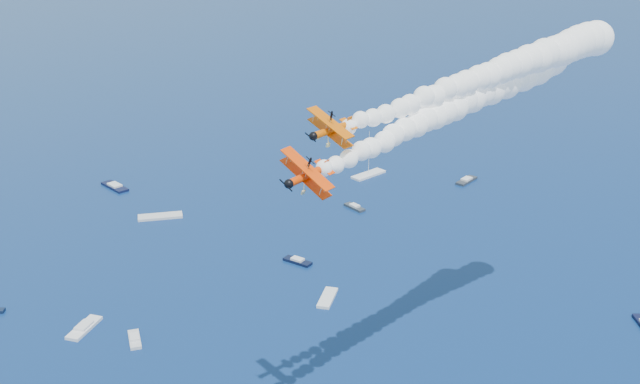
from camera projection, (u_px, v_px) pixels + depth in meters
biplane_lead at (332, 130)px, 112.04m from camera, size 9.30×11.08×8.13m
biplane_trail at (308, 175)px, 106.29m from camera, size 10.69×12.43×9.37m
smoke_trail_lead at (488, 75)px, 131.22m from camera, size 70.15×29.00×11.98m
smoke_trail_trail at (454, 106)px, 128.22m from camera, size 70.74×42.80×11.98m
spectator_boats at (121, 261)px, 201.40m from camera, size 207.99×191.63×0.70m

